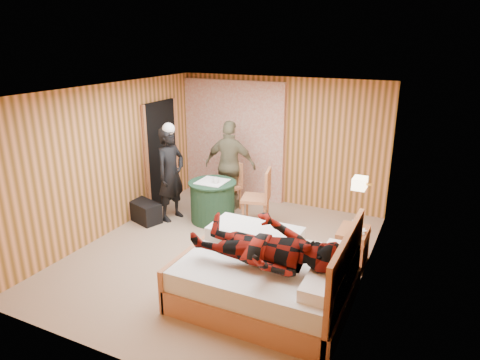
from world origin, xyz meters
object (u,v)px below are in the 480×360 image
at_px(duffel_bag, 144,212).
at_px(chair_near, 261,193).
at_px(bed, 269,277).
at_px(man_at_table, 230,165).
at_px(wall_lamp, 360,183).
at_px(nightstand, 352,246).
at_px(man_on_bed, 265,237).
at_px(round_table, 213,201).
at_px(woman_standing, 171,174).
at_px(chair_far, 231,182).

bearing_deg(duffel_bag, chair_near, 39.45).
distance_m(bed, man_at_table, 3.24).
height_order(wall_lamp, nightstand, wall_lamp).
relative_size(chair_near, man_on_bed, 0.59).
height_order(round_table, chair_near, chair_near).
relative_size(duffel_bag, man_on_bed, 0.36).
bearing_deg(woman_standing, man_on_bed, -116.75).
bearing_deg(chair_near, duffel_bag, -83.46).
bearing_deg(duffel_bag, wall_lamp, 18.27).
bearing_deg(nightstand, wall_lamp, -64.02).
relative_size(wall_lamp, man_on_bed, 0.15).
height_order(round_table, duffel_bag, round_table).
bearing_deg(nightstand, man_on_bed, -114.55).
bearing_deg(wall_lamp, man_at_table, 153.64).
distance_m(nightstand, man_on_bed, 1.89).
xyz_separation_m(duffel_bag, woman_standing, (0.40, 0.33, 0.67)).
bearing_deg(wall_lamp, duffel_bag, 179.35).
height_order(duffel_bag, man_on_bed, man_on_bed).
distance_m(duffel_bag, man_at_table, 1.83).
relative_size(bed, duffel_bag, 3.24).
distance_m(wall_lamp, man_on_bed, 1.72).
bearing_deg(bed, wall_lamp, 57.94).
relative_size(wall_lamp, woman_standing, 0.15).
height_order(wall_lamp, duffel_bag, wall_lamp).
distance_m(chair_near, man_on_bed, 2.54).
bearing_deg(nightstand, man_at_table, 154.83).
height_order(nightstand, chair_near, chair_near).
distance_m(wall_lamp, chair_near, 2.08).
bearing_deg(round_table, wall_lamp, -12.76).
bearing_deg(wall_lamp, bed, -122.06).
height_order(woman_standing, man_on_bed, man_on_bed).
distance_m(bed, duffel_bag, 3.26).
bearing_deg(chair_near, man_at_table, -135.52).
xyz_separation_m(wall_lamp, woman_standing, (-3.38, 0.37, -0.44)).
height_order(bed, woman_standing, woman_standing).
bearing_deg(man_on_bed, round_table, 131.74).
xyz_separation_m(nightstand, duffel_bag, (-3.73, -0.05, -0.11)).
xyz_separation_m(chair_near, man_at_table, (-0.87, 0.53, 0.26)).
height_order(nightstand, woman_standing, woman_standing).
height_order(round_table, man_on_bed, man_on_bed).
relative_size(wall_lamp, chair_far, 0.28).
distance_m(chair_near, woman_standing, 1.66).
bearing_deg(chair_far, nightstand, -6.91).
bearing_deg(man_on_bed, wall_lamp, 62.87).
relative_size(round_table, chair_far, 0.92).
height_order(chair_far, woman_standing, woman_standing).
bearing_deg(wall_lamp, round_table, 167.24).
bearing_deg(chair_far, woman_standing, -111.71).
distance_m(wall_lamp, man_at_table, 3.00).
xyz_separation_m(nightstand, chair_near, (-1.75, 0.70, 0.31)).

